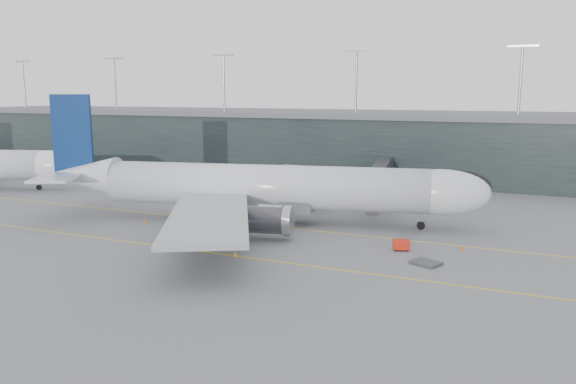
% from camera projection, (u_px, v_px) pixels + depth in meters
% --- Properties ---
extents(ground, '(320.00, 320.00, 0.00)m').
position_uv_depth(ground, '(237.00, 216.00, 91.45)').
color(ground, '#5D5D62').
rests_on(ground, ground).
extents(taxiline_a, '(160.00, 0.25, 0.02)m').
position_uv_depth(taxiline_a, '(225.00, 221.00, 87.85)').
color(taxiline_a, yellow).
rests_on(taxiline_a, ground).
extents(taxiline_b, '(160.00, 0.25, 0.02)m').
position_uv_depth(taxiline_b, '(163.00, 246.00, 73.43)').
color(taxiline_b, yellow).
rests_on(taxiline_b, ground).
extents(taxiline_lead_main, '(0.25, 60.00, 0.02)m').
position_uv_depth(taxiline_lead_main, '(311.00, 198.00, 107.48)').
color(taxiline_lead_main, yellow).
rests_on(taxiline_lead_main, ground).
extents(taxiline_lead_adj, '(0.25, 60.00, 0.02)m').
position_uv_depth(taxiline_lead_adj, '(11.00, 174.00, 139.28)').
color(taxiline_lead_adj, yellow).
rests_on(taxiline_lead_adj, ground).
extents(terminal, '(240.00, 36.00, 29.00)m').
position_uv_depth(terminal, '(348.00, 141.00, 142.36)').
color(terminal, black).
rests_on(terminal, ground).
extents(main_aircraft, '(69.44, 64.21, 19.62)m').
position_uv_depth(main_aircraft, '(262.00, 187.00, 86.26)').
color(main_aircraft, silver).
rests_on(main_aircraft, ground).
extents(jet_bridge, '(10.53, 42.74, 6.26)m').
position_uv_depth(jet_bridge, '(385.00, 175.00, 104.75)').
color(jet_bridge, '#2C2C31').
rests_on(jet_bridge, ground).
extents(gse_cart, '(2.36, 1.93, 1.39)m').
position_uv_depth(gse_cart, '(401.00, 244.00, 71.49)').
color(gse_cart, red).
rests_on(gse_cart, ground).
extents(baggage_dolly, '(3.93, 3.62, 0.32)m').
position_uv_depth(baggage_dolly, '(426.00, 263.00, 65.75)').
color(baggage_dolly, '#37373C').
rests_on(baggage_dolly, ground).
extents(uld_a, '(2.15, 1.87, 1.71)m').
position_uv_depth(uld_a, '(249.00, 198.00, 102.77)').
color(uld_a, '#3C3B41').
rests_on(uld_a, ground).
extents(uld_b, '(2.83, 2.59, 2.08)m').
position_uv_depth(uld_b, '(253.00, 195.00, 103.75)').
color(uld_b, '#3C3B41').
rests_on(uld_b, ground).
extents(uld_c, '(2.47, 2.09, 2.03)m').
position_uv_depth(uld_c, '(261.00, 199.00, 100.61)').
color(uld_c, '#3C3B41').
rests_on(uld_c, ground).
extents(cone_nose, '(0.48, 0.48, 0.76)m').
position_uv_depth(cone_nose, '(462.00, 248.00, 71.53)').
color(cone_nose, '#CB580B').
rests_on(cone_nose, ground).
extents(cone_wing_stbd, '(0.41, 0.41, 0.65)m').
position_uv_depth(cone_wing_stbd, '(235.00, 254.00, 68.90)').
color(cone_wing_stbd, orange).
rests_on(cone_wing_stbd, ground).
extents(cone_wing_port, '(0.40, 0.40, 0.63)m').
position_uv_depth(cone_wing_port, '(324.00, 206.00, 97.76)').
color(cone_wing_port, orange).
rests_on(cone_wing_port, ground).
extents(cone_tail, '(0.48, 0.48, 0.76)m').
position_uv_depth(cone_tail, '(145.00, 220.00, 86.78)').
color(cone_tail, '#CC5B0B').
rests_on(cone_tail, ground).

